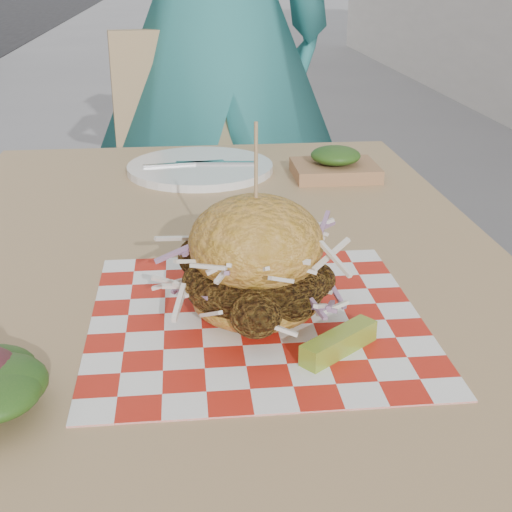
{
  "coord_description": "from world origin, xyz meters",
  "views": [
    {
      "loc": [
        -0.33,
        -1.13,
        1.12
      ],
      "look_at": [
        -0.26,
        -0.44,
        0.82
      ],
      "focal_mm": 50.0,
      "sensor_mm": 36.0,
      "label": 1
    }
  ],
  "objects_px": {
    "patio_table": "(211,305)",
    "patio_chair": "(191,188)",
    "diner": "(214,27)",
    "sandwich": "(256,267)"
  },
  "relations": [
    {
      "from": "diner",
      "to": "sandwich",
      "type": "xyz_separation_m",
      "value": [
        -0.02,
        -1.27,
        -0.14
      ]
    },
    {
      "from": "patio_table",
      "to": "patio_chair",
      "type": "height_order",
      "value": "patio_chair"
    },
    {
      "from": "patio_table",
      "to": "sandwich",
      "type": "relative_size",
      "value": 5.56
    },
    {
      "from": "patio_chair",
      "to": "sandwich",
      "type": "height_order",
      "value": "sandwich"
    },
    {
      "from": "patio_chair",
      "to": "diner",
      "type": "bearing_deg",
      "value": 53.5
    },
    {
      "from": "diner",
      "to": "patio_table",
      "type": "bearing_deg",
      "value": 78.38
    },
    {
      "from": "patio_table",
      "to": "sandwich",
      "type": "height_order",
      "value": "sandwich"
    },
    {
      "from": "diner",
      "to": "sandwich",
      "type": "height_order",
      "value": "diner"
    },
    {
      "from": "patio_table",
      "to": "patio_chair",
      "type": "relative_size",
      "value": 1.26
    },
    {
      "from": "patio_table",
      "to": "patio_chair",
      "type": "distance_m",
      "value": 0.95
    }
  ]
}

